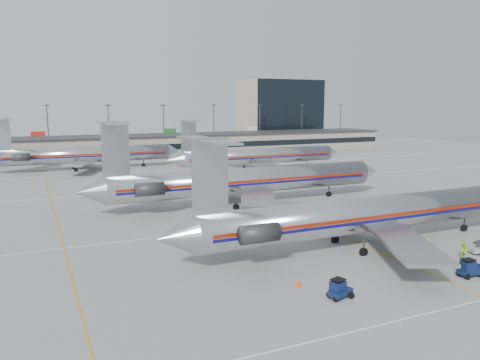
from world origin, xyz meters
TOP-DOWN VIEW (x-y plane):
  - ground at (0.00, 0.00)m, footprint 260.00×260.00m
  - apron_markings at (0.00, 10.00)m, footprint 160.00×0.15m
  - terminal at (0.00, 97.97)m, footprint 162.00×17.00m
  - light_mast_row at (0.00, 112.00)m, footprint 163.60×0.40m
  - distant_building at (62.00, 128.00)m, footprint 30.00×20.00m
  - jet_foreground at (-0.13, -2.79)m, footprint 47.57×28.01m
  - jet_second_row at (-3.27, 22.23)m, footprint 50.19×29.55m
  - jet_third_row at (15.32, 54.86)m, footprint 44.29×27.25m
  - jet_back_row at (-21.07, 73.59)m, footprint 45.68×28.10m
  - tug_left at (-10.93, -13.05)m, footprint 2.24×1.58m
  - tug_center at (2.48, -13.96)m, footprint 2.14×1.19m
  - cart_inner at (4.04, -13.25)m, footprint 2.28×1.98m
  - ramp_worker_near at (3.60, -8.12)m, footprint 0.81×0.70m
  - ramp_worker_far at (6.18, -10.33)m, footprint 0.99×0.86m
  - cone_left at (-12.59, -9.65)m, footprint 0.60×0.60m

SIDE VIEW (x-z plane):
  - ground at x=0.00m, z-range 0.00..0.00m
  - apron_markings at x=0.00m, z-range 0.00..0.02m
  - cone_left at x=-12.59m, z-range 0.00..0.68m
  - cart_inner at x=4.04m, z-range 0.03..1.12m
  - tug_left at x=-10.93m, z-range -0.07..1.58m
  - tug_center at x=2.48m, z-range -0.07..1.61m
  - ramp_worker_far at x=6.18m, z-range 0.00..1.73m
  - ramp_worker_near at x=3.60m, z-range 0.00..1.88m
  - terminal at x=0.00m, z-range 0.03..6.28m
  - jet_third_row at x=15.32m, z-range -2.54..9.57m
  - jet_foreground at x=-0.13m, z-range -2.61..9.84m
  - jet_back_row at x=-21.07m, z-range -2.62..9.87m
  - jet_second_row at x=-3.27m, z-range -2.76..10.38m
  - light_mast_row at x=0.00m, z-range 0.94..16.22m
  - distant_building at x=62.00m, z-range 0.00..25.00m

